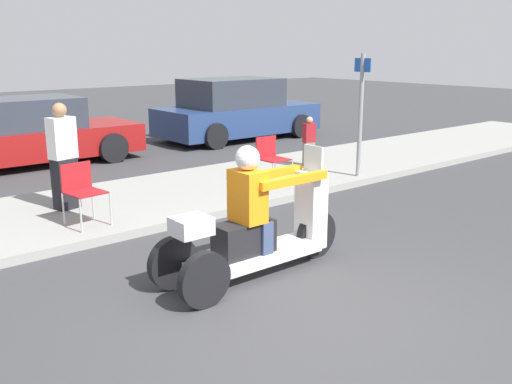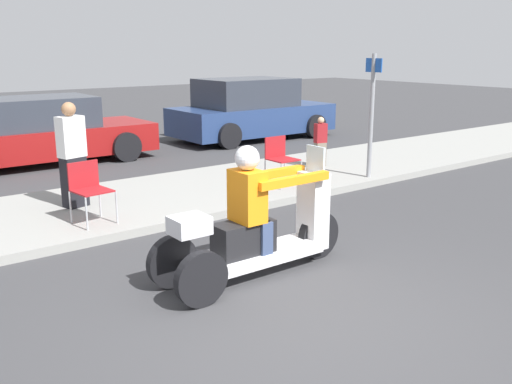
# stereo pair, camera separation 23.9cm
# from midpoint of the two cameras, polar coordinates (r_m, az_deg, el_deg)

# --- Properties ---
(ground_plane) EXTENTS (60.00, 60.00, 0.00)m
(ground_plane) POSITION_cam_midpoint_polar(r_m,az_deg,el_deg) (5.32, 7.09, -13.05)
(ground_plane) COLOR #38383A
(sidewalk_strip) EXTENTS (28.00, 2.80, 0.12)m
(sidewalk_strip) POSITION_cam_midpoint_polar(r_m,az_deg,el_deg) (8.94, -13.83, -1.49)
(sidewalk_strip) COLOR gray
(sidewalk_strip) RESTS_ON ground
(motorcycle_trike) EXTENTS (2.36, 0.67, 1.46)m
(motorcycle_trike) POSITION_cam_midpoint_polar(r_m,az_deg,el_deg) (6.13, 1.14, -3.83)
(motorcycle_trike) COLOR black
(motorcycle_trike) RESTS_ON ground
(spectator_by_tree) EXTENTS (0.41, 0.31, 1.55)m
(spectator_by_tree) POSITION_cam_midpoint_polar(r_m,az_deg,el_deg) (8.73, -17.14, 3.35)
(spectator_by_tree) COLOR black
(spectator_by_tree) RESTS_ON sidewalk_strip
(spectator_end_of_line) EXTENTS (0.26, 0.18, 0.98)m
(spectator_end_of_line) POSITION_cam_midpoint_polar(r_m,az_deg,el_deg) (11.37, 7.05, 4.91)
(spectator_end_of_line) COLOR #726656
(spectator_end_of_line) RESTS_ON sidewalk_strip
(folding_chair_curbside) EXTENTS (0.52, 0.52, 0.82)m
(folding_chair_curbside) POSITION_cam_midpoint_polar(r_m,az_deg,el_deg) (7.93, -15.59, 0.61)
(folding_chair_curbside) COLOR #A5A8AD
(folding_chair_curbside) RESTS_ON sidewalk_strip
(folding_chair_set_back) EXTENTS (0.46, 0.46, 0.82)m
(folding_chair_set_back) POSITION_cam_midpoint_polar(r_m,az_deg,el_deg) (9.79, 3.07, 3.66)
(folding_chair_set_back) COLOR #A5A8AD
(folding_chair_set_back) RESTS_ON sidewalk_strip
(parked_car_lot_right) EXTENTS (4.56, 1.96, 1.41)m
(parked_car_lot_right) POSITION_cam_midpoint_polar(r_m,az_deg,el_deg) (12.92, -20.33, 5.61)
(parked_car_lot_right) COLOR maroon
(parked_car_lot_right) RESTS_ON ground
(parked_car_lot_left) EXTENTS (4.40, 2.11, 1.62)m
(parked_car_lot_left) POSITION_cam_midpoint_polar(r_m,az_deg,el_deg) (15.46, -0.10, 8.12)
(parked_car_lot_left) COLOR navy
(parked_car_lot_left) RESTS_ON ground
(street_sign) EXTENTS (0.08, 0.36, 2.20)m
(street_sign) POSITION_cam_midpoint_polar(r_m,az_deg,el_deg) (10.47, 12.14, 7.90)
(street_sign) COLOR gray
(street_sign) RESTS_ON sidewalk_strip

